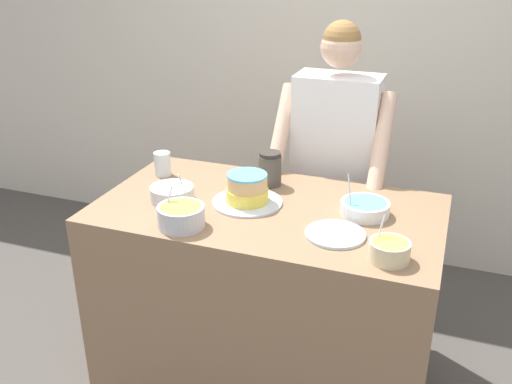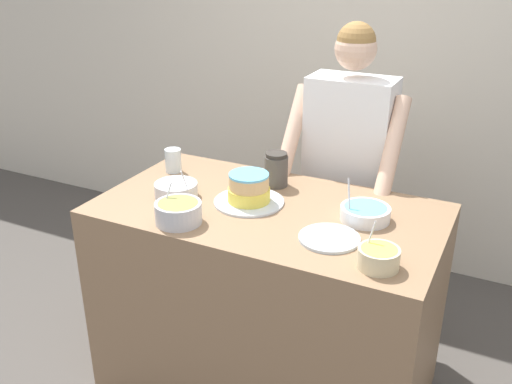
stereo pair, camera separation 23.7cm
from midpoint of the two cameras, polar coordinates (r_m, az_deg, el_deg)
name	(u,v)px [view 2 (the right image)]	position (r m, az deg, el deg)	size (l,w,h in m)	color
wall_back	(372,63)	(3.66, 13.38, 12.46)	(10.00, 0.05, 2.60)	beige
counter	(267,301)	(2.66, 3.75, -10.87)	(1.46, 0.81, 0.94)	#8C6B4C
person_baker	(348,158)	(2.92, 11.45, 3.28)	(0.57, 0.47, 1.65)	#2D2D38
cake	(249,190)	(2.44, 2.06, 0.10)	(0.30, 0.30, 0.14)	silver
frosting_bowl_white	(176,189)	(2.52, -5.34, 0.24)	(0.19, 0.19, 0.15)	silver
frosting_bowl_olive	(178,212)	(2.28, -4.85, -2.05)	(0.19, 0.19, 0.15)	silver
frosting_bowl_blue	(365,213)	(2.36, 13.70, -2.09)	(0.20, 0.20, 0.18)	white
frosting_bowl_yellow	(378,257)	(2.04, 15.44, -6.38)	(0.15, 0.15, 0.15)	beige
drinking_glass	(173,160)	(2.79, -5.90, 3.12)	(0.08, 0.08, 0.11)	silver
ceramic_plate	(329,238)	(2.20, 10.42, -4.64)	(0.23, 0.23, 0.01)	silver
stoneware_jar	(276,170)	(2.61, 4.63, 2.20)	(0.11, 0.11, 0.16)	#4C4742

